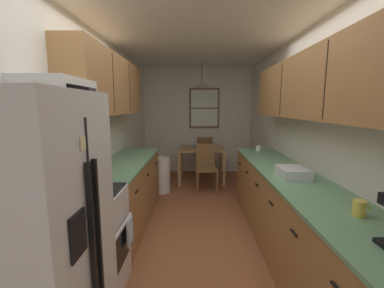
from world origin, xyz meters
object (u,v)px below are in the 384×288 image
stove_range (84,243)px  microwave_over_range (59,100)px  trash_bin (161,175)px  storage_canister (103,169)px  dining_chair_near (206,165)px  mug_spare (259,148)px  refrigerator (30,248)px  dish_rack (293,172)px  dining_table (201,153)px  mug_by_coffeemaker (359,208)px  dining_chair_far (204,153)px  table_serving_bowl (198,146)px

stove_range → microwave_over_range: 1.21m
trash_bin → storage_canister: storage_canister is taller
dining_chair_near → mug_spare: size_ratio=8.05×
refrigerator → storage_canister: size_ratio=10.29×
trash_bin → storage_canister: bearing=-98.2°
refrigerator → storage_canister: (-0.05, 1.22, 0.13)m
microwave_over_range → dish_rack: bearing=15.1°
dining_chair_near → storage_canister: (-1.16, -2.16, 0.48)m
refrigerator → stove_range: bearing=93.6°
dining_table → mug_by_coffeemaker: size_ratio=8.11×
dining_table → dining_chair_far: 0.65m
dining_chair_far → dish_rack: size_ratio=2.65×
trash_bin → table_serving_bowl: size_ratio=3.17×
microwave_over_range → dining_table: bearing=70.2°
dining_chair_far → storage_canister: 3.64m
refrigerator → microwave_over_range: microwave_over_range is taller
mug_spare → dining_chair_near: bearing=143.2°
dining_chair_far → mug_spare: 2.10m
dining_chair_far → stove_range: bearing=-106.4°
mug_spare → table_serving_bowl: mug_spare is taller
microwave_over_range → dining_chair_far: bearing=72.1°
stove_range → table_serving_bowl: bearing=73.5°
refrigerator → mug_spare: (1.94, 2.76, 0.09)m
microwave_over_range → dining_chair_near: (1.27, 2.69, -1.17)m
trash_bin → mug_by_coffeemaker: size_ratio=5.57×
dining_table → dining_chair_near: size_ratio=1.07×
refrigerator → trash_bin: (0.25, 3.30, -0.52)m
refrigerator → table_serving_bowl: refrigerator is taller
microwave_over_range → dish_rack: microwave_over_range is taller
mug_spare → trash_bin: bearing=162.3°
refrigerator → mug_by_coffeemaker: bearing=9.5°
dining_chair_far → dish_rack: (0.80, -3.38, 0.45)m
storage_canister → table_serving_bowl: storage_canister is taller
dining_table → mug_spare: 1.58m
storage_canister → table_serving_bowl: size_ratio=0.80×
trash_bin → mug_by_coffeemaker: (1.76, -2.96, 0.62)m
mug_spare → stove_range: bearing=-133.9°
stove_range → storage_canister: stove_range is taller
stove_range → table_serving_bowl: 3.54m
trash_bin → mug_spare: (1.69, -0.54, 0.61)m
microwave_over_range → dining_chair_far: (1.27, 3.94, -1.17)m
dining_chair_near → dish_rack: (0.81, -2.13, 0.45)m
dining_chair_near → trash_bin: dining_chair_near is taller
stove_range → dining_table: bearing=72.0°
table_serving_bowl → dining_table: bearing=-43.1°
microwave_over_range → dining_chair_far: 4.30m
table_serving_bowl → mug_spare: bearing=-53.3°
microwave_over_range → mug_spare: size_ratio=5.26×
microwave_over_range → mug_by_coffeemaker: size_ratio=4.96×
dish_rack → dining_chair_far: bearing=103.4°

